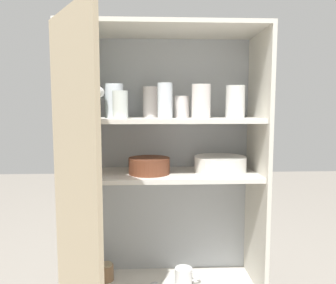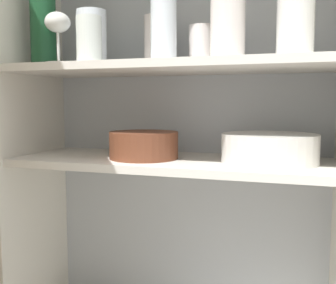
{
  "view_description": "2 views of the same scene",
  "coord_description": "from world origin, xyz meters",
  "px_view_note": "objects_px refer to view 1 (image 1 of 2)",
  "views": [
    {
      "loc": [
        -0.05,
        -1.31,
        1.09
      ],
      "look_at": [
        0.02,
        0.16,
        0.93
      ],
      "focal_mm": 35.0,
      "sensor_mm": 36.0,
      "label": 1
    },
    {
      "loc": [
        0.31,
        -0.84,
        0.94
      ],
      "look_at": [
        -0.0,
        0.14,
        0.83
      ],
      "focal_mm": 42.0,
      "sensor_mm": 36.0,
      "label": 2
    }
  ],
  "objects_px": {
    "plate_stack_white": "(220,164)",
    "coffee_mug_primary": "(184,277)",
    "wine_bottle": "(82,89)",
    "mixing_bowl_large": "(149,165)",
    "storage_jar": "(106,272)"
  },
  "relations": [
    {
      "from": "wine_bottle",
      "to": "mixing_bowl_large",
      "type": "height_order",
      "value": "wine_bottle"
    },
    {
      "from": "plate_stack_white",
      "to": "coffee_mug_primary",
      "type": "relative_size",
      "value": 1.98
    },
    {
      "from": "wine_bottle",
      "to": "coffee_mug_primary",
      "type": "xyz_separation_m",
      "value": [
        0.44,
        0.03,
        -0.86
      ]
    },
    {
      "from": "wine_bottle",
      "to": "storage_jar",
      "type": "distance_m",
      "value": 0.87
    },
    {
      "from": "coffee_mug_primary",
      "to": "storage_jar",
      "type": "relative_size",
      "value": 1.45
    },
    {
      "from": "plate_stack_white",
      "to": "coffee_mug_primary",
      "type": "height_order",
      "value": "plate_stack_white"
    },
    {
      "from": "storage_jar",
      "to": "plate_stack_white",
      "type": "bearing_deg",
      "value": -4.46
    },
    {
      "from": "mixing_bowl_large",
      "to": "wine_bottle",
      "type": "bearing_deg",
      "value": -174.89
    },
    {
      "from": "mixing_bowl_large",
      "to": "coffee_mug_primary",
      "type": "distance_m",
      "value": 0.55
    },
    {
      "from": "coffee_mug_primary",
      "to": "storage_jar",
      "type": "distance_m",
      "value": 0.37
    },
    {
      "from": "plate_stack_white",
      "to": "storage_jar",
      "type": "xyz_separation_m",
      "value": [
        -0.53,
        0.04,
        -0.53
      ]
    },
    {
      "from": "storage_jar",
      "to": "mixing_bowl_large",
      "type": "bearing_deg",
      "value": -16.65
    },
    {
      "from": "plate_stack_white",
      "to": "storage_jar",
      "type": "bearing_deg",
      "value": 175.54
    },
    {
      "from": "wine_bottle",
      "to": "coffee_mug_primary",
      "type": "relative_size",
      "value": 2.41
    },
    {
      "from": "coffee_mug_primary",
      "to": "wine_bottle",
      "type": "bearing_deg",
      "value": -176.63
    }
  ]
}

